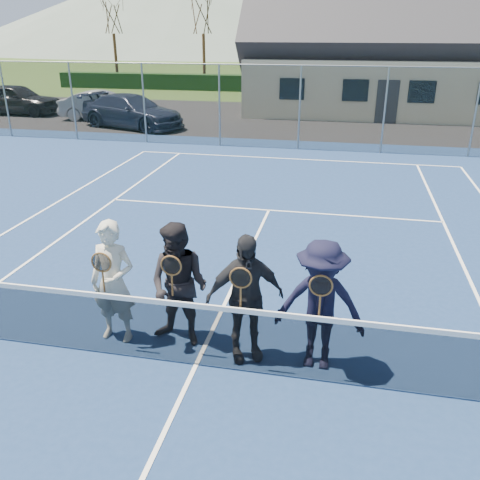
{
  "coord_description": "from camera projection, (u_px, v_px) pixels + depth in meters",
  "views": [
    {
      "loc": [
        1.73,
        -5.41,
        4.2
      ],
      "look_at": [
        0.29,
        1.5,
        1.25
      ],
      "focal_mm": 38.0,
      "sensor_mm": 36.0,
      "label": 1
    }
  ],
  "objects": [
    {
      "name": "ground",
      "position": [
        311.0,
        121.0,
        24.9
      ],
      "size": [
        220.0,
        220.0,
        0.0
      ],
      "primitive_type": "plane",
      "color": "#2D4719",
      "rests_on": "ground"
    },
    {
      "name": "court_surface",
      "position": [
        196.0,
        365.0,
        6.83
      ],
      "size": [
        30.0,
        30.0,
        0.02
      ],
      "primitive_type": "cube",
      "color": "navy",
      "rests_on": "ground"
    },
    {
      "name": "tarmac_carpark",
      "position": [
        232.0,
        118.0,
        25.65
      ],
      "size": [
        40.0,
        12.0,
        0.01
      ],
      "primitive_type": "cube",
      "color": "black",
      "rests_on": "ground"
    },
    {
      "name": "hedge_row",
      "position": [
        325.0,
        85.0,
        35.53
      ],
      "size": [
        40.0,
        1.2,
        1.1
      ],
      "primitive_type": "cube",
      "color": "black",
      "rests_on": "ground"
    },
    {
      "name": "hill_west",
      "position": [
        209.0,
        0.0,
        93.89
      ],
      "size": [
        110.0,
        110.0,
        18.0
      ],
      "primitive_type": "cone",
      "color": "#596A60",
      "rests_on": "ground"
    },
    {
      "name": "car_a",
      "position": [
        16.0,
        99.0,
        26.52
      ],
      "size": [
        4.62,
        1.87,
        1.57
      ],
      "primitive_type": "imported",
      "rotation": [
        0.0,
        0.0,
        1.57
      ],
      "color": "black",
      "rests_on": "ground"
    },
    {
      "name": "car_b",
      "position": [
        103.0,
        106.0,
        24.91
      ],
      "size": [
        4.27,
        1.77,
        1.37
      ],
      "primitive_type": "imported",
      "rotation": [
        0.0,
        0.0,
        1.65
      ],
      "color": "#92939A",
      "rests_on": "ground"
    },
    {
      "name": "car_c",
      "position": [
        132.0,
        111.0,
        22.97
      ],
      "size": [
        5.42,
        3.54,
        1.46
      ],
      "primitive_type": "imported",
      "rotation": [
        0.0,
        0.0,
        1.25
      ],
      "color": "#1B2136",
      "rests_on": "ground"
    },
    {
      "name": "court_markings",
      "position": [
        196.0,
        364.0,
        6.83
      ],
      "size": [
        11.03,
        23.83,
        0.01
      ],
      "color": "white",
      "rests_on": "court_surface"
    },
    {
      "name": "tennis_net",
      "position": [
        195.0,
        332.0,
        6.63
      ],
      "size": [
        11.68,
        0.08,
        1.1
      ],
      "color": "slate",
      "rests_on": "ground"
    },
    {
      "name": "perimeter_fence",
      "position": [
        300.0,
        108.0,
        18.44
      ],
      "size": [
        30.07,
        0.07,
        3.02
      ],
      "color": "slate",
      "rests_on": "ground"
    },
    {
      "name": "clubhouse",
      "position": [
        399.0,
        33.0,
        26.22
      ],
      "size": [
        15.6,
        8.2,
        7.7
      ],
      "color": "beige",
      "rests_on": "ground"
    },
    {
      "name": "tree_a",
      "position": [
        111.0,
        5.0,
        37.43
      ],
      "size": [
        3.2,
        3.2,
        7.77
      ],
      "color": "#382214",
      "rests_on": "ground"
    },
    {
      "name": "tree_b",
      "position": [
        203.0,
        4.0,
        36.11
      ],
      "size": [
        3.2,
        3.2,
        7.77
      ],
      "color": "#3D2516",
      "rests_on": "ground"
    },
    {
      "name": "tree_c",
      "position": [
        361.0,
        3.0,
        34.04
      ],
      "size": [
        3.2,
        3.2,
        7.77
      ],
      "color": "#342113",
      "rests_on": "ground"
    },
    {
      "name": "player_a",
      "position": [
        113.0,
        282.0,
        7.09
      ],
      "size": [
        0.67,
        0.51,
        1.8
      ],
      "color": "beige",
      "rests_on": "court_surface"
    },
    {
      "name": "player_b",
      "position": [
        179.0,
        285.0,
        7.0
      ],
      "size": [
        0.99,
        0.84,
        1.8
      ],
      "color": "black",
      "rests_on": "court_surface"
    },
    {
      "name": "player_c",
      "position": [
        245.0,
        298.0,
        6.68
      ],
      "size": [
        1.14,
        0.84,
        1.8
      ],
      "color": "black",
      "rests_on": "court_surface"
    },
    {
      "name": "player_d",
      "position": [
        320.0,
        306.0,
        6.49
      ],
      "size": [
        1.2,
        0.73,
        1.8
      ],
      "color": "black",
      "rests_on": "court_surface"
    }
  ]
}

